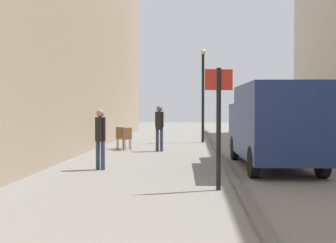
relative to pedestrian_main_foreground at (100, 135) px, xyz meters
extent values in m
plane|color=gray|center=(2.01, 1.06, -0.99)|extent=(80.00, 80.00, 0.00)
cube|color=#615F5B|center=(3.59, 1.06, -0.93)|extent=(0.16, 40.00, 0.12)
cylinder|color=#2D3851|center=(0.08, -0.03, -0.59)|extent=(0.12, 0.12, 0.81)
cylinder|color=#2D3851|center=(-0.08, 0.03, -0.59)|extent=(0.12, 0.12, 0.81)
cube|color=black|center=(0.00, 0.00, 0.16)|extent=(0.28, 0.26, 0.69)
cylinder|color=black|center=(0.11, -0.05, 0.21)|extent=(0.10, 0.10, 0.58)
cylinder|color=black|center=(-0.11, 0.05, 0.21)|extent=(0.10, 0.10, 0.58)
sphere|color=#9E755B|center=(0.00, 0.00, 0.61)|extent=(0.22, 0.22, 0.22)
cylinder|color=#2D3851|center=(1.18, 5.34, -0.55)|extent=(0.13, 0.13, 0.87)
cylinder|color=#2D3851|center=(1.35, 5.28, -0.55)|extent=(0.13, 0.13, 0.87)
cube|color=black|center=(1.26, 5.31, 0.25)|extent=(0.29, 0.27, 0.74)
cylinder|color=black|center=(1.14, 5.35, 0.31)|extent=(0.10, 0.10, 0.63)
cylinder|color=black|center=(1.39, 5.27, 0.31)|extent=(0.10, 0.10, 0.63)
sphere|color=brown|center=(1.26, 5.31, 0.74)|extent=(0.24, 0.24, 0.24)
cube|color=navy|center=(4.97, 0.12, 0.39)|extent=(2.01, 3.99, 2.08)
cube|color=navy|center=(4.89, 2.86, 0.13)|extent=(1.95, 1.58, 1.56)
cube|color=black|center=(4.88, 3.40, 0.47)|extent=(1.60, 0.08, 0.68)
cylinder|color=black|center=(4.04, 2.68, -0.59)|extent=(0.24, 0.81, 0.80)
cylinder|color=black|center=(5.75, 2.73, -0.59)|extent=(0.24, 0.81, 0.80)
cylinder|color=black|center=(4.15, -1.17, -0.59)|extent=(0.24, 0.81, 0.80)
cylinder|color=black|center=(5.85, -1.13, -0.59)|extent=(0.24, 0.81, 0.80)
cylinder|color=black|center=(3.17, -2.87, 0.31)|extent=(0.10, 0.10, 2.60)
cube|color=red|center=(3.17, -2.87, 1.36)|extent=(0.59, 0.15, 0.44)
cylinder|color=black|center=(3.13, 10.01, 1.26)|extent=(0.14, 0.14, 4.50)
sphere|color=beige|center=(3.13, 10.01, 3.63)|extent=(0.28, 0.28, 0.28)
cylinder|color=brown|center=(-0.50, 5.75, -0.77)|extent=(0.04, 0.04, 0.45)
cylinder|color=brown|center=(-0.25, 6.03, -0.77)|extent=(0.04, 0.04, 0.45)
cylinder|color=brown|center=(-0.22, 5.50, -0.77)|extent=(0.04, 0.04, 0.45)
cylinder|color=brown|center=(0.03, 5.78, -0.77)|extent=(0.04, 0.04, 0.45)
cube|color=brown|center=(-0.24, 5.76, -0.52)|extent=(0.62, 0.62, 0.04)
cube|color=brown|center=(-0.09, 5.63, -0.28)|extent=(0.32, 0.35, 0.45)
cylinder|color=brown|center=(-0.45, 6.62, -0.77)|extent=(0.04, 0.04, 0.45)
cylinder|color=brown|center=(-0.13, 6.42, -0.77)|extent=(0.04, 0.04, 0.45)
cylinder|color=brown|center=(-0.65, 6.31, -0.77)|extent=(0.04, 0.04, 0.45)
cylinder|color=brown|center=(-0.34, 6.11, -0.77)|extent=(0.04, 0.04, 0.45)
cube|color=brown|center=(-0.39, 6.37, -0.52)|extent=(0.61, 0.61, 0.04)
cube|color=brown|center=(-0.50, 6.20, -0.28)|extent=(0.39, 0.28, 0.45)
camera|label=1|loc=(2.63, -12.05, 0.76)|focal=46.07mm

